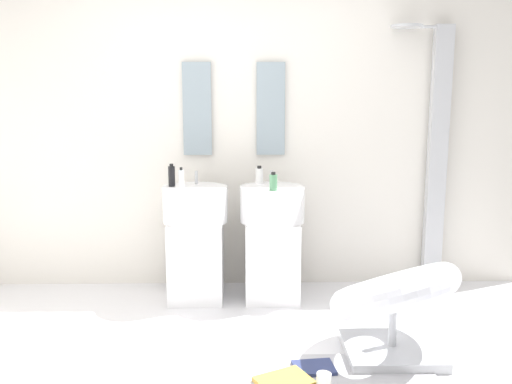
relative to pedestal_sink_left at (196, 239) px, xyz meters
name	(u,v)px	position (x,y,z in m)	size (l,w,h in m)	color
rear_partition	(234,124)	(0.28, 0.40, 0.83)	(4.80, 0.10, 2.60)	silver
pedestal_sink_left	(196,239)	(0.00, 0.00, 0.00)	(0.48, 0.48, 0.96)	white
pedestal_sink_right	(272,239)	(0.57, 0.00, 0.00)	(0.48, 0.48, 0.96)	white
vanity_mirror_left	(197,109)	(0.00, 0.33, 0.95)	(0.22, 0.03, 0.71)	#8C9EA8
vanity_mirror_right	(271,109)	(0.57, 0.33, 0.95)	(0.22, 0.03, 0.71)	#8C9EA8
shower_column	(435,153)	(1.86, 0.28, 0.61)	(0.49, 0.24, 2.05)	#B7BABF
lounge_chair	(394,299)	(1.24, -0.95, -0.12)	(1.10, 1.10, 0.65)	#B7BABF
area_rug	(324,384)	(0.79, -1.30, -0.46)	(1.26, 0.68, 0.01)	#B2B2B7
magazine_ochre	(284,381)	(0.57, -1.30, -0.44)	(0.28, 0.21, 0.03)	gold
magazine_teal	(286,383)	(0.58, -1.31, -0.45)	(0.27, 0.18, 0.02)	teal
magazine_navy	(314,368)	(0.75, -1.14, -0.45)	(0.23, 0.18, 0.02)	navy
coffee_mug	(324,381)	(0.78, -1.36, -0.41)	(0.08, 0.08, 0.09)	white
soap_bottle_clear	(181,179)	(-0.09, -0.10, 0.47)	(0.04, 0.04, 0.16)	silver
soap_bottle_green	(273,182)	(0.57, -0.17, 0.46)	(0.06, 0.06, 0.13)	#59996B
soap_bottle_black	(172,176)	(-0.17, 0.03, 0.47)	(0.05, 0.05, 0.17)	black
soap_bottle_white	(259,176)	(0.48, 0.14, 0.46)	(0.06, 0.06, 0.14)	white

